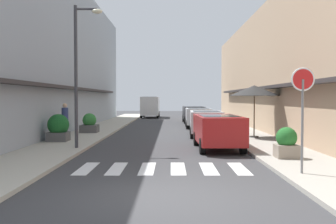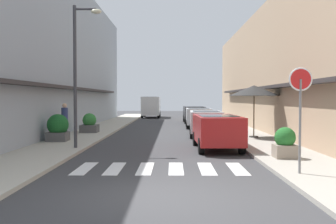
{
  "view_description": "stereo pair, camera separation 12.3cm",
  "coord_description": "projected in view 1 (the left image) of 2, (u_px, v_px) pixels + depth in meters",
  "views": [
    {
      "loc": [
        0.26,
        -8.62,
        2.19
      ],
      "look_at": [
        0.07,
        15.97,
        1.33
      ],
      "focal_mm": 41.77,
      "sensor_mm": 36.0,
      "label": 1
    },
    {
      "loc": [
        0.38,
        -8.62,
        2.19
      ],
      "look_at": [
        0.07,
        15.97,
        1.33
      ],
      "focal_mm": 41.77,
      "sensor_mm": 36.0,
      "label": 2
    }
  ],
  "objects": [
    {
      "name": "parked_car_near",
      "position": [
        218.0,
        128.0,
        16.62
      ],
      "size": [
        1.89,
        4.3,
        1.47
      ],
      "color": "maroon",
      "rests_on": "ground_plane"
    },
    {
      "name": "delivery_van",
      "position": [
        150.0,
        105.0,
        44.45
      ],
      "size": [
        2.03,
        5.41,
        2.37
      ],
      "color": "silver",
      "rests_on": "ground_plane"
    },
    {
      "name": "planter_midblock",
      "position": [
        58.0,
        128.0,
        18.86
      ],
      "size": [
        1.03,
        1.03,
        1.31
      ],
      "color": "#4C4C4C",
      "rests_on": "sidewalk_left"
    },
    {
      "name": "building_row_left",
      "position": [
        37.0,
        54.0,
        25.31
      ],
      "size": [
        5.5,
        37.49,
        10.09
      ],
      "color": "#939EA8",
      "rests_on": "ground_plane"
    },
    {
      "name": "street_lamp",
      "position": [
        80.0,
        62.0,
        16.23
      ],
      "size": [
        1.19,
        0.28,
        5.92
      ],
      "color": "#38383D",
      "rests_on": "sidewalk_left"
    },
    {
      "name": "pedestrian_walking_near",
      "position": [
        65.0,
        120.0,
        20.25
      ],
      "size": [
        0.34,
        0.34,
        1.82
      ],
      "rotation": [
        0.0,
        0.0,
        1.92
      ],
      "color": "#282B33",
      "rests_on": "sidewalk_left"
    },
    {
      "name": "sidewalk_left",
      "position": [
        93.0,
        132.0,
        24.49
      ],
      "size": [
        2.64,
        55.21,
        0.12
      ],
      "primitive_type": "cube",
      "color": "#ADA899",
      "rests_on": "ground_plane"
    },
    {
      "name": "planter_far",
      "position": [
        89.0,
        124.0,
        23.67
      ],
      "size": [
        1.03,
        1.03,
        1.16
      ],
      "color": "#4C4C4C",
      "rests_on": "sidewalk_left"
    },
    {
      "name": "parked_car_mid",
      "position": [
        206.0,
        120.0,
        22.33
      ],
      "size": [
        1.93,
        3.99,
        1.47
      ],
      "color": "silver",
      "rests_on": "ground_plane"
    },
    {
      "name": "parked_car_far",
      "position": [
        198.0,
        115.0,
        28.85
      ],
      "size": [
        1.86,
        4.01,
        1.47
      ],
      "color": "silver",
      "rests_on": "ground_plane"
    },
    {
      "name": "crosswalk",
      "position": [
        163.0,
        169.0,
        12.12
      ],
      "size": [
        5.2,
        2.2,
        0.01
      ],
      "color": "silver",
      "rests_on": "ground_plane"
    },
    {
      "name": "sidewalk_right",
      "position": [
        241.0,
        132.0,
        24.42
      ],
      "size": [
        2.64,
        55.21,
        0.12
      ],
      "primitive_type": "cube",
      "color": "#9E998E",
      "rests_on": "ground_plane"
    },
    {
      "name": "planter_corner",
      "position": [
        286.0,
        143.0,
        13.56
      ],
      "size": [
        0.75,
        0.75,
        1.07
      ],
      "color": "gray",
      "rests_on": "sidewalk_right"
    },
    {
      "name": "ground_plane",
      "position": [
        167.0,
        133.0,
        24.45
      ],
      "size": [
        86.75,
        86.75,
        0.0
      ],
      "primitive_type": "plane",
      "color": "#38383A"
    },
    {
      "name": "cafe_umbrella",
      "position": [
        254.0,
        91.0,
        20.7
      ],
      "size": [
        2.64,
        2.64,
        2.76
      ],
      "color": "#262626",
      "rests_on": "sidewalk_right"
    },
    {
      "name": "building_row_right",
      "position": [
        298.0,
        70.0,
        25.22
      ],
      "size": [
        5.5,
        37.49,
        8.0
      ],
      "color": "tan",
      "rests_on": "ground_plane"
    },
    {
      "name": "round_street_sign",
      "position": [
        303.0,
        92.0,
        10.68
      ],
      "size": [
        0.65,
        0.07,
        2.91
      ],
      "color": "slate",
      "rests_on": "sidewalk_right"
    },
    {
      "name": "parked_car_distant",
      "position": [
        193.0,
        113.0,
        34.84
      ],
      "size": [
        1.87,
        4.2,
        1.47
      ],
      "color": "black",
      "rests_on": "ground_plane"
    }
  ]
}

